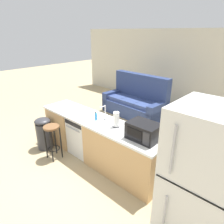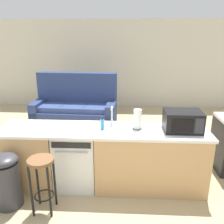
{
  "view_description": "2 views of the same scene",
  "coord_description": "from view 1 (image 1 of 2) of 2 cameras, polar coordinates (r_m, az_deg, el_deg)",
  "views": [
    {
      "loc": [
        2.79,
        -2.39,
        2.5
      ],
      "look_at": [
        0.05,
        0.54,
        0.88
      ],
      "focal_mm": 32.0,
      "sensor_mm": 36.0,
      "label": 1
    },
    {
      "loc": [
        0.43,
        -3.07,
        2.16
      ],
      "look_at": [
        0.26,
        0.19,
        1.09
      ],
      "focal_mm": 38.0,
      "sensor_mm": 36.0,
      "label": 2
    }
  ],
  "objects": [
    {
      "name": "dishwasher",
      "position": [
        4.39,
        -7.73,
        -6.47
      ],
      "size": [
        0.58,
        0.61,
        0.84
      ],
      "color": "white",
      "rests_on": "ground_plane"
    },
    {
      "name": "wall_back",
      "position": [
        7.15,
        22.45,
        10.73
      ],
      "size": [
        10.0,
        0.06,
        2.6
      ],
      "color": "beige",
      "rests_on": "ground_plane"
    },
    {
      "name": "refrigerator",
      "position": [
        2.46,
        23.92,
        -19.76
      ],
      "size": [
        0.72,
        0.73,
        1.88
      ],
      "color": "silver",
      "rests_on": "ground_plane"
    },
    {
      "name": "soap_bottle",
      "position": [
        3.88,
        -4.6,
        -1.28
      ],
      "size": [
        0.06,
        0.06,
        0.18
      ],
      "color": "#338CCC",
      "rests_on": "kitchen_counter"
    },
    {
      "name": "stove_range",
      "position": [
        3.61,
        29.03,
        -15.78
      ],
      "size": [
        0.76,
        0.68,
        0.9
      ],
      "color": "black",
      "rests_on": "ground_plane"
    },
    {
      "name": "kitchen_counter",
      "position": [
        4.07,
        -3.26,
        -8.78
      ],
      "size": [
        2.94,
        0.66,
        0.9
      ],
      "color": "tan",
      "rests_on": "ground_plane"
    },
    {
      "name": "ground_plane",
      "position": [
        4.45,
        -5.33,
        -12.32
      ],
      "size": [
        24.0,
        24.0,
        0.0
      ],
      "primitive_type": "plane",
      "color": "tan"
    },
    {
      "name": "paper_towel_roll",
      "position": [
        3.57,
        1.22,
        -2.22
      ],
      "size": [
        0.14,
        0.14,
        0.28
      ],
      "color": "#4C4C51",
      "rests_on": "kitchen_counter"
    },
    {
      "name": "microwave",
      "position": [
        3.2,
        9.01,
        -5.43
      ],
      "size": [
        0.5,
        0.37,
        0.28
      ],
      "color": "black",
      "rests_on": "kitchen_counter"
    },
    {
      "name": "sink_faucet",
      "position": [
        3.84,
        -2.1,
        -0.49
      ],
      "size": [
        0.07,
        0.17,
        0.3
      ],
      "color": "silver",
      "rests_on": "kitchen_counter"
    },
    {
      "name": "couch",
      "position": [
        6.43,
        6.88,
        2.73
      ],
      "size": [
        2.04,
        1.0,
        1.27
      ],
      "color": "navy",
      "rests_on": "ground_plane"
    },
    {
      "name": "bar_stool",
      "position": [
        4.28,
        -16.68,
        -6.37
      ],
      "size": [
        0.32,
        0.32,
        0.74
      ],
      "color": "brown",
      "rests_on": "ground_plane"
    },
    {
      "name": "trash_bin",
      "position": [
        4.77,
        -18.84,
        -5.69
      ],
      "size": [
        0.35,
        0.35,
        0.74
      ],
      "color": "#333338",
      "rests_on": "ground_plane"
    },
    {
      "name": "kettle",
      "position": [
        3.26,
        27.37,
        -8.47
      ],
      "size": [
        0.21,
        0.17,
        0.19
      ],
      "color": "silver",
      "rests_on": "stove_range"
    }
  ]
}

